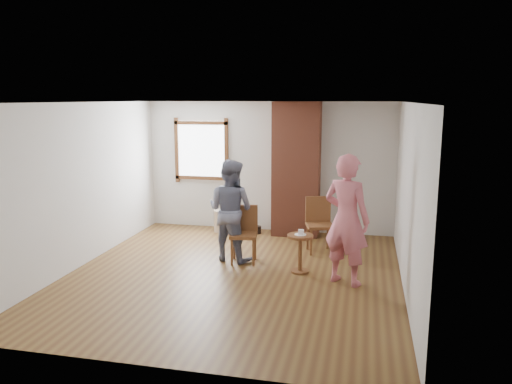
# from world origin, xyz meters

# --- Properties ---
(ground) EXTENTS (5.50, 5.50, 0.00)m
(ground) POSITION_xyz_m (0.00, 0.00, 0.00)
(ground) COLOR brown
(ground) RESTS_ON ground
(room_shell) EXTENTS (5.04, 5.52, 2.62)m
(room_shell) POSITION_xyz_m (-0.06, 0.61, 1.81)
(room_shell) COLOR silver
(room_shell) RESTS_ON ground
(brick_chimney) EXTENTS (0.90, 0.50, 2.60)m
(brick_chimney) POSITION_xyz_m (0.60, 2.50, 1.30)
(brick_chimney) COLOR #964B35
(brick_chimney) RESTS_ON ground
(stoneware_crock) EXTENTS (0.35, 0.35, 0.44)m
(stoneware_crock) POSITION_xyz_m (-0.88, 2.40, 0.22)
(stoneware_crock) COLOR tan
(stoneware_crock) RESTS_ON ground
(dark_pot) EXTENTS (0.17, 0.17, 0.15)m
(dark_pot) POSITION_xyz_m (-0.15, 2.40, 0.07)
(dark_pot) COLOR black
(dark_pot) RESTS_ON ground
(dining_chair_left) EXTENTS (0.49, 0.49, 0.93)m
(dining_chair_left) POSITION_xyz_m (-0.00, 0.69, 0.52)
(dining_chair_left) COLOR brown
(dining_chair_left) RESTS_ON ground
(dining_chair_right) EXTENTS (0.55, 0.55, 0.96)m
(dining_chair_right) POSITION_xyz_m (1.15, 1.51, 0.54)
(dining_chair_right) COLOR brown
(dining_chair_right) RESTS_ON ground
(side_table) EXTENTS (0.40, 0.40, 0.60)m
(side_table) POSITION_xyz_m (0.97, 0.34, 0.40)
(side_table) COLOR brown
(side_table) RESTS_ON ground
(cake_plate) EXTENTS (0.18, 0.18, 0.01)m
(cake_plate) POSITION_xyz_m (0.97, 0.34, 0.60)
(cake_plate) COLOR white
(cake_plate) RESTS_ON side_table
(cake_slice) EXTENTS (0.08, 0.07, 0.06)m
(cake_slice) POSITION_xyz_m (0.98, 0.34, 0.64)
(cake_slice) COLOR white
(cake_slice) RESTS_ON cake_plate
(man) EXTENTS (0.97, 0.85, 1.68)m
(man) POSITION_xyz_m (-0.24, 0.72, 0.84)
(man) COLOR #131434
(man) RESTS_ON ground
(person_pink) EXTENTS (0.82, 0.71, 1.90)m
(person_pink) POSITION_xyz_m (1.67, 0.02, 0.95)
(person_pink) COLOR #CF6775
(person_pink) RESTS_ON ground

